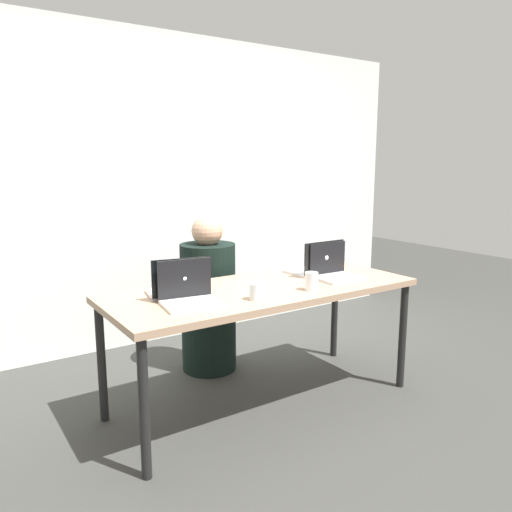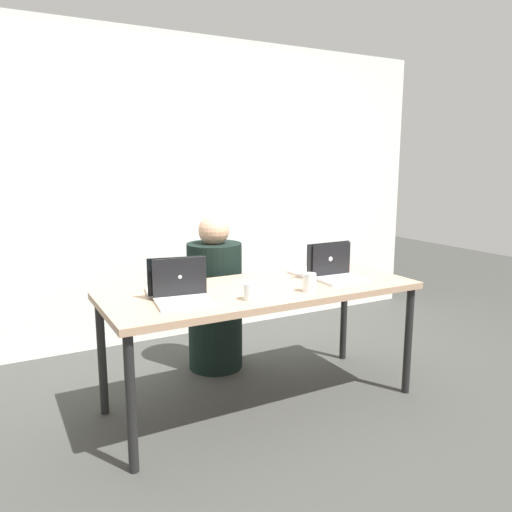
{
  "view_description": "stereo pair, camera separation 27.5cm",
  "coord_description": "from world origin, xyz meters",
  "px_view_note": "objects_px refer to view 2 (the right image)",
  "views": [
    {
      "loc": [
        -1.68,
        -2.43,
        1.5
      ],
      "look_at": [
        0.0,
        0.08,
        0.93
      ],
      "focal_mm": 35.0,
      "sensor_mm": 36.0,
      "label": 1
    },
    {
      "loc": [
        -1.44,
        -2.58,
        1.5
      ],
      "look_at": [
        0.0,
        0.08,
        0.93
      ],
      "focal_mm": 35.0,
      "sensor_mm": 36.0,
      "label": 2
    }
  ],
  "objects_px": {
    "laptop_back_left": "(174,286)",
    "laptop_front_right": "(338,272)",
    "person_at_center": "(215,301)",
    "laptop_back_right": "(321,267)",
    "laptop_front_left": "(183,293)",
    "water_glass_left": "(250,293)",
    "water_glass_right": "(309,284)"
  },
  "relations": [
    {
      "from": "laptop_back_left",
      "to": "laptop_front_right",
      "type": "xyz_separation_m",
      "value": [
        1.05,
        -0.16,
        -0.0
      ]
    },
    {
      "from": "laptop_front_left",
      "to": "person_at_center",
      "type": "bearing_deg",
      "value": 63.17
    },
    {
      "from": "person_at_center",
      "to": "laptop_back_left",
      "type": "bearing_deg",
      "value": 63.13
    },
    {
      "from": "laptop_back_right",
      "to": "laptop_back_left",
      "type": "bearing_deg",
      "value": -0.18
    },
    {
      "from": "person_at_center",
      "to": "water_glass_left",
      "type": "height_order",
      "value": "person_at_center"
    },
    {
      "from": "person_at_center",
      "to": "laptop_back_right",
      "type": "bearing_deg",
      "value": 149.43
    },
    {
      "from": "laptop_back_left",
      "to": "water_glass_right",
      "type": "distance_m",
      "value": 0.79
    },
    {
      "from": "laptop_back_right",
      "to": "laptop_front_left",
      "type": "xyz_separation_m",
      "value": [
        -1.06,
        -0.2,
        -0.0
      ]
    },
    {
      "from": "laptop_front_right",
      "to": "water_glass_right",
      "type": "relative_size",
      "value": 2.74
    },
    {
      "from": "water_glass_right",
      "to": "water_glass_left",
      "type": "bearing_deg",
      "value": 178.69
    },
    {
      "from": "laptop_front_right",
      "to": "laptop_front_left",
      "type": "distance_m",
      "value": 1.06
    },
    {
      "from": "laptop_front_right",
      "to": "laptop_front_left",
      "type": "height_order",
      "value": "laptop_front_left"
    },
    {
      "from": "person_at_center",
      "to": "water_glass_left",
      "type": "xyz_separation_m",
      "value": [
        -0.17,
        -0.88,
        0.29
      ]
    },
    {
      "from": "laptop_front_left",
      "to": "water_glass_left",
      "type": "xyz_separation_m",
      "value": [
        0.34,
        -0.13,
        -0.01
      ]
    },
    {
      "from": "person_at_center",
      "to": "laptop_back_right",
      "type": "xyz_separation_m",
      "value": [
        0.54,
        -0.55,
        0.3
      ]
    },
    {
      "from": "laptop_back_left",
      "to": "laptop_front_right",
      "type": "relative_size",
      "value": 1.16
    },
    {
      "from": "laptop_front_left",
      "to": "water_glass_left",
      "type": "distance_m",
      "value": 0.36
    },
    {
      "from": "laptop_front_left",
      "to": "water_glass_right",
      "type": "height_order",
      "value": "laptop_front_left"
    },
    {
      "from": "laptop_back_right",
      "to": "water_glass_right",
      "type": "height_order",
      "value": "laptop_back_right"
    },
    {
      "from": "person_at_center",
      "to": "laptop_back_left",
      "type": "xyz_separation_m",
      "value": [
        -0.5,
        -0.56,
        0.3
      ]
    },
    {
      "from": "person_at_center",
      "to": "laptop_back_right",
      "type": "relative_size",
      "value": 3.32
    },
    {
      "from": "laptop_back_right",
      "to": "laptop_front_right",
      "type": "xyz_separation_m",
      "value": [
        0.01,
        -0.17,
        -0.0
      ]
    },
    {
      "from": "water_glass_left",
      "to": "laptop_front_right",
      "type": "bearing_deg",
      "value": 12.09
    },
    {
      "from": "laptop_back_right",
      "to": "laptop_front_left",
      "type": "height_order",
      "value": "laptop_back_right"
    },
    {
      "from": "laptop_back_left",
      "to": "water_glass_left",
      "type": "distance_m",
      "value": 0.46
    },
    {
      "from": "person_at_center",
      "to": "laptop_front_left",
      "type": "bearing_deg",
      "value": 70.46
    },
    {
      "from": "laptop_back_left",
      "to": "water_glass_right",
      "type": "relative_size",
      "value": 3.16
    },
    {
      "from": "laptop_front_right",
      "to": "water_glass_right",
      "type": "height_order",
      "value": "laptop_front_right"
    },
    {
      "from": "laptop_back_right",
      "to": "water_glass_right",
      "type": "relative_size",
      "value": 3.11
    },
    {
      "from": "water_glass_right",
      "to": "water_glass_left",
      "type": "relative_size",
      "value": 1.18
    },
    {
      "from": "person_at_center",
      "to": "water_glass_left",
      "type": "distance_m",
      "value": 0.94
    },
    {
      "from": "laptop_back_right",
      "to": "water_glass_left",
      "type": "relative_size",
      "value": 3.68
    }
  ]
}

